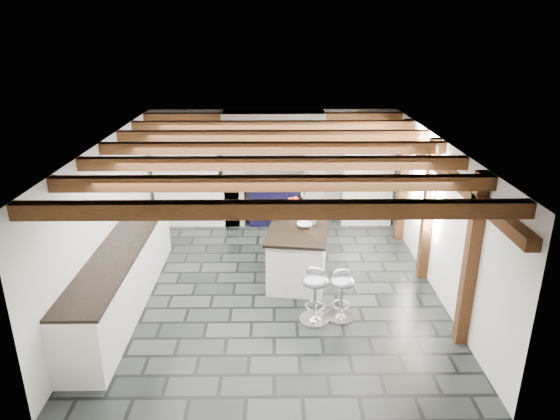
{
  "coord_description": "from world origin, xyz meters",
  "views": [
    {
      "loc": [
        0.01,
        -7.1,
        3.87
      ],
      "look_at": [
        0.1,
        0.4,
        1.1
      ],
      "focal_mm": 32.0,
      "sensor_mm": 36.0,
      "label": 1
    }
  ],
  "objects_px": {
    "bar_stool_near": "(341,289)",
    "bar_stool_far": "(315,289)",
    "kitchen_island": "(299,248)",
    "range_cooker": "(274,201)"
  },
  "relations": [
    {
      "from": "bar_stool_near",
      "to": "bar_stool_far",
      "type": "distance_m",
      "value": 0.37
    },
    {
      "from": "range_cooker",
      "to": "bar_stool_near",
      "type": "xyz_separation_m",
      "value": [
        0.93,
        -3.7,
        -0.01
      ]
    },
    {
      "from": "bar_stool_near",
      "to": "kitchen_island",
      "type": "bearing_deg",
      "value": 101.0
    },
    {
      "from": "kitchen_island",
      "to": "bar_stool_near",
      "type": "bearing_deg",
      "value": -61.24
    },
    {
      "from": "range_cooker",
      "to": "kitchen_island",
      "type": "bearing_deg",
      "value": -80.03
    },
    {
      "from": "bar_stool_far",
      "to": "kitchen_island",
      "type": "bearing_deg",
      "value": 116.16
    },
    {
      "from": "kitchen_island",
      "to": "bar_stool_near",
      "type": "height_order",
      "value": "kitchen_island"
    },
    {
      "from": "kitchen_island",
      "to": "bar_stool_far",
      "type": "bearing_deg",
      "value": -75.87
    },
    {
      "from": "range_cooker",
      "to": "bar_stool_near",
      "type": "bearing_deg",
      "value": -75.84
    },
    {
      "from": "kitchen_island",
      "to": "bar_stool_near",
      "type": "distance_m",
      "value": 1.46
    }
  ]
}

